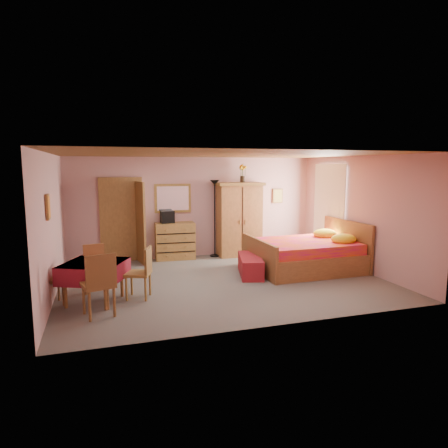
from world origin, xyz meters
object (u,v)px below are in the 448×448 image
object	(u,v)px
floor_lamp	(215,219)
bench	(250,265)
wall_mirror	(173,198)
chair_east	(138,273)
stereo	(167,217)
chest_of_drawers	(175,241)
wardrobe	(239,219)
bed	(304,246)
sunflower_vase	(243,173)
chair_west	(50,279)
chair_south	(98,284)
chair_north	(96,268)
dining_table	(95,282)

from	to	relation	value
floor_lamp	bench	xyz separation A→B (m)	(0.24, -1.99, -0.80)
wall_mirror	chair_east	bearing A→B (deg)	-109.69
wall_mirror	floor_lamp	bearing A→B (deg)	-10.25
stereo	bench	bearing A→B (deg)	-53.75
floor_lamp	chest_of_drawers	bearing A→B (deg)	179.34
wall_mirror	wardrobe	bearing A→B (deg)	-9.36
stereo	bed	size ratio (longest dim) A/B	0.14
bed	bench	distance (m)	1.38
chest_of_drawers	sunflower_vase	bearing A→B (deg)	1.18
bed	chair_west	distance (m)	5.38
wall_mirror	chair_south	bearing A→B (deg)	-114.95
wardrobe	bench	xyz separation A→B (m)	(-0.40, -1.89, -0.77)
wall_mirror	chair_east	size ratio (longest dim) A/B	1.01
chair_north	chair_west	size ratio (longest dim) A/B	0.95
stereo	chair_south	xyz separation A→B (m)	(-1.70, -3.58, -0.58)
wardrobe	sunflower_vase	distance (m)	1.21
chest_of_drawers	chair_south	bearing A→B (deg)	-114.64
chest_of_drawers	stereo	bearing A→B (deg)	177.82
bed	chair_north	xyz separation A→B (m)	(-4.57, -0.17, -0.12)
chair_south	chair_west	distance (m)	1.09
bed	bench	xyz separation A→B (m)	(-1.34, -0.04, -0.35)
sunflower_vase	chair_south	distance (m)	5.35
sunflower_vase	chair_west	bearing A→B (deg)	-148.57
chair_north	chair_east	world-z (taller)	chair_east
chair_east	dining_table	bearing A→B (deg)	109.56
stereo	bench	world-z (taller)	stereo
chair_west	floor_lamp	bearing A→B (deg)	108.92
floor_lamp	bench	bearing A→B (deg)	-83.17
stereo	chair_west	distance (m)	3.82
sunflower_vase	floor_lamp	bearing A→B (deg)	175.96
chest_of_drawers	chair_east	world-z (taller)	chest_of_drawers
bed	chair_north	size ratio (longest dim) A/B	2.74
chair_west	dining_table	bearing A→B (deg)	67.27
floor_lamp	wardrobe	distance (m)	0.65
chest_of_drawers	chair_west	distance (m)	3.87
wall_mirror	wardrobe	size ratio (longest dim) A/B	0.48
bed	chair_west	bearing A→B (deg)	-171.82
chair_east	wardrobe	bearing A→B (deg)	-26.52
chair_west	chair_east	distance (m)	1.47
chair_south	chair_west	bearing A→B (deg)	121.64
chest_of_drawers	wall_mirror	distance (m)	1.10
wardrobe	sunflower_vase	bearing A→B (deg)	27.06
wall_mirror	sunflower_vase	size ratio (longest dim) A/B	2.00
floor_lamp	sunflower_vase	distance (m)	1.39
stereo	wardrobe	bearing A→B (deg)	-4.14
dining_table	chair_west	xyz separation A→B (m)	(-0.72, 0.06, 0.10)
floor_lamp	chair_south	bearing A→B (deg)	-129.68
bench	dining_table	distance (m)	3.36
chair_south	chair_west	world-z (taller)	chair_south
bench	chest_of_drawers	bearing A→B (deg)	122.95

